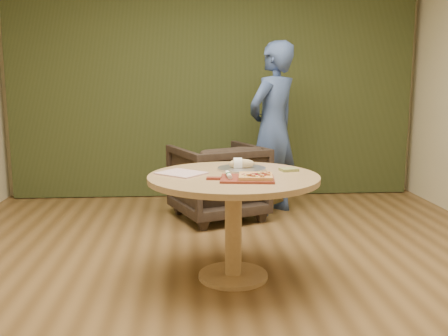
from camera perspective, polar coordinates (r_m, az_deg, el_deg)
name	(u,v)px	position (r m, az deg, el deg)	size (l,w,h in m)	color
room_shell	(237,80)	(3.15, 1.52, 10.03)	(5.04, 6.04, 2.84)	brown
curtain	(214,80)	(6.05, -1.21, 9.99)	(4.80, 0.14, 2.78)	#2B3417
pedestal_table	(233,195)	(3.48, 1.09, -3.09)	(1.19, 1.19, 0.75)	tan
pizza_paddle	(246,179)	(3.29, 2.50, -1.23)	(0.46, 0.32, 0.01)	maroon
flatbread_pizza	(256,176)	(3.28, 3.67, -0.93)	(0.25, 0.25, 0.04)	#DAA255
cutlery_roll	(229,175)	(3.31, 0.54, -0.77)	(0.03, 0.20, 0.03)	silver
newspaper	(181,173)	(3.51, -4.90, -0.60)	(0.30, 0.25, 0.01)	white
serving_tray	(242,169)	(3.67, 2.03, -0.07)	(0.36, 0.36, 0.02)	silver
bread_roll	(241,164)	(3.66, 1.90, 0.49)	(0.19, 0.09, 0.09)	tan
green_packet	(289,170)	(3.64, 7.41, -0.18)	(0.12, 0.10, 0.02)	#5F6A2F
armchair	(218,178)	(5.07, -0.72, -1.11)	(0.82, 0.77, 0.84)	black
person_standing	(273,129)	(5.24, 5.62, 4.47)	(0.66, 0.43, 1.80)	#364C80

